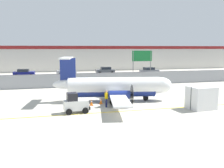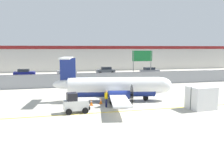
% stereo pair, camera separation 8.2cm
% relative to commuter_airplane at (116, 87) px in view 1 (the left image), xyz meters
% --- Properties ---
extents(ground_plane, '(140.00, 140.00, 0.01)m').
position_rel_commuter_airplane_xyz_m(ground_plane, '(0.88, -4.65, -1.60)').
color(ground_plane, '#B7B2A3').
extents(perimeter_fence, '(98.00, 0.10, 2.10)m').
position_rel_commuter_airplane_xyz_m(perimeter_fence, '(0.88, 11.35, -0.49)').
color(perimeter_fence, gray).
rests_on(perimeter_fence, ground).
extents(parking_lot_strip, '(98.00, 17.00, 0.12)m').
position_rel_commuter_airplane_xyz_m(parking_lot_strip, '(0.88, 22.85, -1.54)').
color(parking_lot_strip, '#38383A').
rests_on(parking_lot_strip, ground).
extents(background_building, '(91.00, 8.10, 6.50)m').
position_rel_commuter_airplane_xyz_m(background_building, '(0.88, 41.34, 1.66)').
color(background_building, beige).
rests_on(background_building, ground).
extents(commuter_airplane, '(13.39, 16.03, 4.92)m').
position_rel_commuter_airplane_xyz_m(commuter_airplane, '(0.00, 0.00, 0.00)').
color(commuter_airplane, white).
rests_on(commuter_airplane, ground).
extents(baggage_tug, '(2.40, 1.51, 1.88)m').
position_rel_commuter_airplane_xyz_m(baggage_tug, '(-5.02, -4.10, -0.75)').
color(baggage_tug, silver).
rests_on(baggage_tug, ground).
extents(ground_crew_worker, '(0.44, 0.54, 1.70)m').
position_rel_commuter_airplane_xyz_m(ground_crew_worker, '(-1.74, -2.54, -0.65)').
color(ground_crew_worker, '#191E4C').
rests_on(ground_crew_worker, ground).
extents(cargo_container, '(2.56, 2.20, 2.20)m').
position_rel_commuter_airplane_xyz_m(cargo_container, '(7.09, -5.60, -0.50)').
color(cargo_container, silver).
rests_on(cargo_container, ground).
extents(traffic_cone_near_left, '(0.36, 0.36, 0.64)m').
position_rel_commuter_airplane_xyz_m(traffic_cone_near_left, '(-1.98, -1.00, -1.29)').
color(traffic_cone_near_left, orange).
rests_on(traffic_cone_near_left, ground).
extents(traffic_cone_near_right, '(0.36, 0.36, 0.64)m').
position_rel_commuter_airplane_xyz_m(traffic_cone_near_right, '(3.10, 2.51, -1.29)').
color(traffic_cone_near_right, orange).
rests_on(traffic_cone_near_right, ground).
extents(traffic_cone_far_left, '(0.36, 0.36, 0.64)m').
position_rel_commuter_airplane_xyz_m(traffic_cone_far_left, '(-3.10, -1.53, -1.29)').
color(traffic_cone_far_left, orange).
rests_on(traffic_cone_far_left, ground).
extents(parked_car_0, '(4.27, 2.15, 1.58)m').
position_rel_commuter_airplane_xyz_m(parked_car_0, '(-12.14, 27.02, -0.71)').
color(parked_car_0, navy).
rests_on(parked_car_0, parking_lot_strip).
extents(parked_car_1, '(4.25, 2.11, 1.58)m').
position_rel_commuter_airplane_xyz_m(parked_car_1, '(-3.51, 28.52, -0.71)').
color(parked_car_1, silver).
rests_on(parked_car_1, parking_lot_strip).
extents(parked_car_2, '(4.24, 2.07, 1.58)m').
position_rel_commuter_airplane_xyz_m(parked_car_2, '(5.29, 28.55, -0.71)').
color(parked_car_2, slate).
rests_on(parked_car_2, parking_lot_strip).
extents(parked_car_3, '(4.36, 2.36, 1.58)m').
position_rel_commuter_airplane_xyz_m(parked_car_3, '(14.52, 24.99, -0.71)').
color(parked_car_3, gray).
rests_on(parked_car_3, parking_lot_strip).
extents(highway_sign, '(3.60, 0.14, 5.50)m').
position_rel_commuter_airplane_xyz_m(highway_sign, '(8.34, 13.65, 2.54)').
color(highway_sign, slate).
rests_on(highway_sign, ground).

